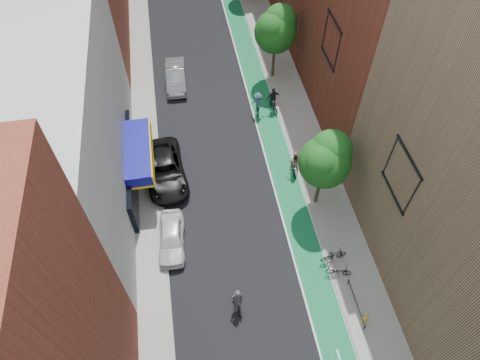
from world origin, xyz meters
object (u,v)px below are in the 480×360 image
cyclist_lane_far (258,104)px  cyclist_lane_near (294,164)px  cyclist_lead (237,302)px  parked_car_silver (176,76)px  parked_car_black (165,170)px  parked_car_white (171,238)px  cyclist_lane_mid (273,102)px  fire_hydrant (365,318)px

cyclist_lane_far → cyclist_lane_near: bearing=110.0°
cyclist_lane_near → cyclist_lane_far: 6.76m
cyclist_lead → cyclist_lane_near: size_ratio=1.06×
parked_car_silver → cyclist_lead: bearing=-82.4°
cyclist_lead → parked_car_black: bearing=-81.1°
parked_car_white → cyclist_lane_far: size_ratio=1.98×
parked_car_black → cyclist_lane_near: (9.30, -1.14, 0.07)m
parked_car_white → cyclist_lane_mid: 14.71m
fire_hydrant → cyclist_lead: bearing=163.8°
parked_car_black → cyclist_lane_mid: bearing=26.8°
parked_car_silver → cyclist_lead: size_ratio=2.11×
parked_car_silver → cyclist_lane_far: (6.35, -4.99, 0.22)m
cyclist_lane_near → fire_hydrant: 11.76m
parked_car_white → fire_hydrant: parked_car_white is taller
parked_car_silver → parked_car_white: bearing=-93.1°
cyclist_lane_mid → fire_hydrant: size_ratio=3.25×
parked_car_silver → cyclist_lane_mid: cyclist_lane_mid is taller
parked_car_black → cyclist_lane_far: size_ratio=2.83×
parked_car_black → cyclist_lead: (3.48, -10.73, -0.00)m
parked_car_black → fire_hydrant: parked_car_black is taller
cyclist_lead → cyclist_lane_far: (4.47, 16.22, 0.17)m
cyclist_lead → fire_hydrant: size_ratio=3.26×
parked_car_white → cyclist_lead: cyclist_lead is taller
parked_car_silver → cyclist_lane_far: size_ratio=2.25×
parked_car_white → parked_car_black: 5.69m
cyclist_lane_mid → cyclist_lane_far: size_ratio=1.06×
cyclist_lead → cyclist_lane_mid: bearing=-118.5°
fire_hydrant → cyclist_lane_far: bearing=98.3°
parked_car_white → cyclist_lead: (3.48, -5.04, 0.12)m
cyclist_lead → cyclist_lane_mid: size_ratio=1.01×
cyclist_lead → cyclist_lane_mid: (5.82, 16.44, 0.04)m
cyclist_lane_mid → cyclist_lane_far: 1.38m
parked_car_black → parked_car_silver: parked_car_black is taller
parked_car_silver → cyclist_lane_far: 8.08m
parked_car_silver → cyclist_lane_mid: (7.70, -4.77, 0.09)m
cyclist_lane_far → fire_hydrant: bearing=106.8°
cyclist_lane_far → fire_hydrant: size_ratio=3.06×
parked_car_black → parked_car_white: bearing=-94.7°
parked_car_white → cyclist_lane_far: bearing=58.9°
parked_car_black → fire_hydrant: (10.63, -12.81, -0.31)m
parked_car_black → cyclist_lane_far: 9.66m
cyclist_lane_near → fire_hydrant: bearing=100.0°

